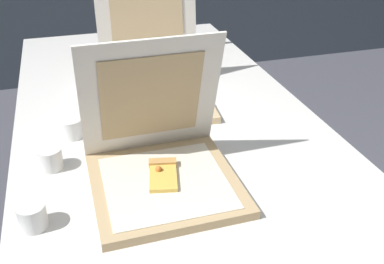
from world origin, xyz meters
The scene contains 8 objects.
table centered at (0.00, 0.55, 0.68)m, with size 0.91×2.01×0.73m.
pizza_box_front centered at (-0.09, 0.29, 0.78)m, with size 0.35×0.35×0.35m.
pizza_box_middle centered at (-0.01, 0.76, 0.78)m, with size 0.37×0.42×0.36m.
pizza_box_back centered at (0.08, 1.15, 0.78)m, with size 0.35×0.36×0.35m.
cup_white_near_center centered at (-0.35, 0.43, 0.76)m, with size 0.06×0.06×0.06m, color white.
cup_white_near_left centered at (-0.39, 0.21, 0.76)m, with size 0.06×0.06×0.06m, color white.
cup_white_far centered at (-0.22, 0.91, 0.76)m, with size 0.06×0.06×0.06m, color white.
cup_white_mid centered at (-0.29, 0.57, 0.76)m, with size 0.06×0.06×0.06m, color white.
Camera 1 is at (-0.27, -0.58, 1.38)m, focal length 41.44 mm.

